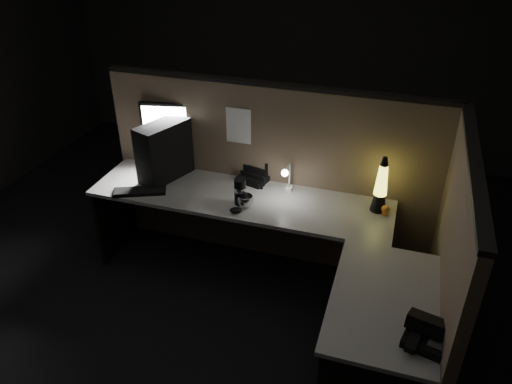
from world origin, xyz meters
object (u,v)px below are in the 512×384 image
(monitor, at_px, (168,129))
(desk_phone, at_px, (428,334))
(pc_tower, at_px, (164,151))
(lava_lamp, at_px, (381,189))
(keyboard, at_px, (140,191))

(monitor, distance_m, desk_phone, 2.50)
(monitor, height_order, desk_phone, monitor)
(pc_tower, distance_m, monitor, 0.21)
(pc_tower, bearing_deg, lava_lamp, 21.09)
(desk_phone, bearing_deg, pc_tower, 164.19)
(keyboard, xyz_separation_m, desk_phone, (2.14, -0.88, 0.04))
(lava_lamp, bearing_deg, keyboard, -170.31)
(monitor, bearing_deg, lava_lamp, -17.38)
(lava_lamp, bearing_deg, desk_phone, -72.73)
(pc_tower, relative_size, monitor, 0.82)
(monitor, height_order, lava_lamp, monitor)
(pc_tower, bearing_deg, monitor, 123.35)
(keyboard, bearing_deg, desk_phone, -46.21)
(keyboard, bearing_deg, pc_tower, 49.42)
(pc_tower, relative_size, keyboard, 1.16)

